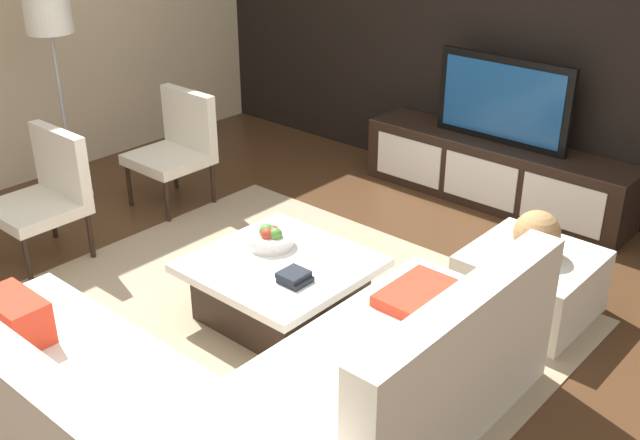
# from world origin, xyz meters

# --- Properties ---
(ground_plane) EXTENTS (14.00, 14.00, 0.00)m
(ground_plane) POSITION_xyz_m (0.00, 0.00, 0.00)
(ground_plane) COLOR #4C301C
(feature_wall_back) EXTENTS (6.40, 0.12, 2.80)m
(feature_wall_back) POSITION_xyz_m (0.00, 2.70, 1.40)
(feature_wall_back) COLOR black
(feature_wall_back) RESTS_ON ground
(area_rug) EXTENTS (3.08, 2.75, 0.01)m
(area_rug) POSITION_xyz_m (-0.10, 0.00, 0.01)
(area_rug) COLOR tan
(area_rug) RESTS_ON ground
(media_console) EXTENTS (2.16, 0.47, 0.50)m
(media_console) POSITION_xyz_m (0.00, 2.40, 0.25)
(media_console) COLOR black
(media_console) RESTS_ON ground
(television) EXTENTS (1.08, 0.06, 0.66)m
(television) POSITION_xyz_m (0.00, 2.40, 0.83)
(television) COLOR black
(television) RESTS_ON media_console
(sectional_couch) EXTENTS (2.26, 2.34, 0.81)m
(sectional_couch) POSITION_xyz_m (0.50, -0.86, 0.28)
(sectional_couch) COLOR silver
(sectional_couch) RESTS_ON ground
(coffee_table) EXTENTS (0.94, 0.92, 0.38)m
(coffee_table) POSITION_xyz_m (-0.10, 0.10, 0.20)
(coffee_table) COLOR black
(coffee_table) RESTS_ON ground
(accent_chair_near) EXTENTS (0.56, 0.54, 0.87)m
(accent_chair_near) POSITION_xyz_m (-1.81, -0.35, 0.49)
(accent_chair_near) COLOR black
(accent_chair_near) RESTS_ON ground
(floor_lamp) EXTENTS (0.34, 0.34, 1.63)m
(floor_lamp) POSITION_xyz_m (-2.57, 0.27, 1.38)
(floor_lamp) COLOR #A5A5AA
(floor_lamp) RESTS_ON ground
(ottoman) EXTENTS (0.70, 0.70, 0.40)m
(ottoman) POSITION_xyz_m (0.97, 1.11, 0.20)
(ottoman) COLOR silver
(ottoman) RESTS_ON ground
(fruit_bowl) EXTENTS (0.28, 0.28, 0.13)m
(fruit_bowl) POSITION_xyz_m (-0.28, 0.20, 0.43)
(fruit_bowl) COLOR silver
(fruit_bowl) RESTS_ON coffee_table
(accent_chair_far) EXTENTS (0.55, 0.53, 0.87)m
(accent_chair_far) POSITION_xyz_m (-1.87, 0.79, 0.49)
(accent_chair_far) COLOR black
(accent_chair_far) RESTS_ON ground
(decorative_ball) EXTENTS (0.27, 0.27, 0.27)m
(decorative_ball) POSITION_xyz_m (0.97, 1.11, 0.53)
(decorative_ball) COLOR #AD8451
(decorative_ball) RESTS_ON ottoman
(book_stack) EXTENTS (0.16, 0.15, 0.06)m
(book_stack) POSITION_xyz_m (0.12, -0.01, 0.41)
(book_stack) COLOR #1E232D
(book_stack) RESTS_ON coffee_table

